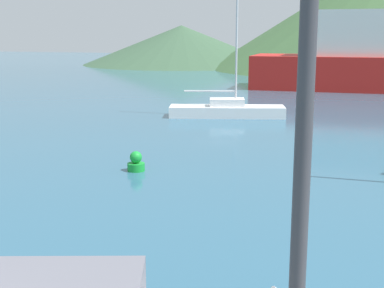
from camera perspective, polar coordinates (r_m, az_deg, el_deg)
name	(u,v)px	position (r m, az deg, el deg)	size (l,w,h in m)	color
streetlamp	(308,36)	(3.63, 12.27, 11.19)	(0.46, 0.46, 5.81)	#38383D
sailboat_inner	(227,109)	(32.31, 3.76, 3.78)	(7.11, 3.46, 11.13)	white
buoy_marker	(136,163)	(19.74, -6.00, -2.00)	(0.64, 0.64, 0.73)	green
hill_west	(181,45)	(86.71, -1.13, 10.53)	(31.26, 31.26, 6.11)	#38563D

